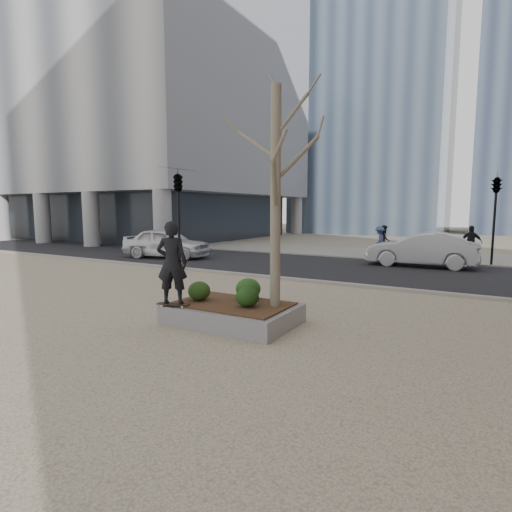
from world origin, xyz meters
The scene contains 19 objects.
ground centered at (0.00, 0.00, 0.00)m, with size 120.00×120.00×0.00m, color tan.
street centered at (0.00, 10.00, 0.01)m, with size 60.00×8.00×0.02m, color black.
far_sidewalk centered at (0.00, 17.00, 0.01)m, with size 60.00×6.00×0.02m, color gray.
planter centered at (1.00, 0.00, 0.23)m, with size 3.00×2.00×0.45m, color gray.
planter_mulch centered at (1.00, 0.00, 0.47)m, with size 2.70×1.70×0.04m, color #382314.
sycamore_tree centered at (2.00, 0.30, 3.79)m, with size 2.80×2.80×6.60m, color gray, non-canonical shape.
shrub_left centered at (0.12, -0.16, 0.73)m, with size 0.56×0.56×0.47m, color #1A3912.
shrub_middle centered at (1.12, 0.53, 0.76)m, with size 0.63×0.63×0.53m, color #1A4014.
shrub_right centered at (1.50, -0.12, 0.72)m, with size 0.54×0.54×0.46m, color #183210.
skateboard centered at (-0.10, -0.88, 0.49)m, with size 0.78×0.20×0.07m, color black, non-canonical shape.
skateboarder centered at (-0.10, -0.88, 1.50)m, with size 0.71×0.47×1.95m, color black.
police_car centered at (-9.30, 8.88, 0.85)m, with size 1.97×4.89×1.67m, color silver.
car_silver centered at (3.59, 12.39, 0.84)m, with size 1.73×4.95×1.63m, color #A6A8AE.
pedestrian_a centered at (0.84, 16.98, 0.90)m, with size 0.85×0.66×1.75m, color black.
pedestrian_b centered at (0.66, 16.54, 0.88)m, with size 1.10×0.63×1.70m, color #394467.
pedestrian_c centered at (5.52, 16.51, 0.94)m, with size 1.08×0.45×1.84m, color black.
traffic_light_near centered at (-5.50, 5.60, 2.25)m, with size 0.60×2.48×4.50m, color black, non-canonical shape.
traffic_light_far centered at (6.50, 14.60, 2.25)m, with size 0.60×2.48×4.50m, color black, non-canonical shape.
building_glass_a centered at (-6.00, 42.00, 22.50)m, with size 16.00×16.00×45.00m, color slate.
Camera 1 is at (6.22, -7.88, 2.75)m, focal length 28.00 mm.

